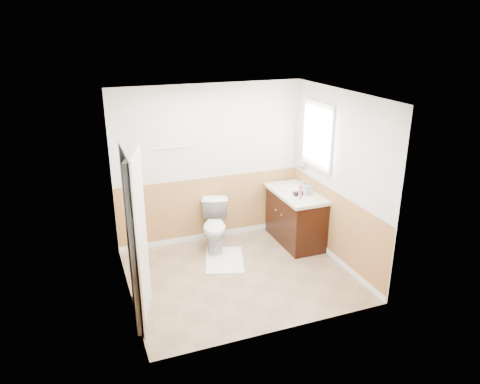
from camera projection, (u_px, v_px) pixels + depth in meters
name	position (u px, v px, depth m)	size (l,w,h in m)	color
floor	(240.00, 275.00, 6.39)	(3.00, 3.00, 0.00)	#8C7051
ceiling	(240.00, 96.00, 5.51)	(3.00, 3.00, 0.00)	white
wall_back	(210.00, 165.00, 7.09)	(3.00, 3.00, 0.00)	silver
wall_front	(283.00, 232.00, 4.81)	(3.00, 3.00, 0.00)	silver
wall_left	(123.00, 208.00, 5.45)	(3.00, 3.00, 0.00)	silver
wall_right	(338.00, 179.00, 6.45)	(3.00, 3.00, 0.00)	silver
wainscot_back	(211.00, 209.00, 7.34)	(3.00, 3.00, 0.00)	#B9894A
wainscot_front	(280.00, 293.00, 5.09)	(3.00, 3.00, 0.00)	#B9894A
wainscot_left	(129.00, 263.00, 5.72)	(2.60, 2.60, 0.00)	#B9894A
wainscot_right	(334.00, 227.00, 6.71)	(2.60, 2.60, 0.00)	#B9894A
toilet	(215.00, 226.00, 7.03)	(0.42, 0.73, 0.75)	silver
bath_mat	(224.00, 260.00, 6.78)	(0.55, 0.80, 0.02)	white
vanity_cabinet	(296.00, 218.00, 7.25)	(0.55, 1.10, 0.80)	black
vanity_knob_left	(282.00, 215.00, 7.01)	(0.03, 0.03, 0.03)	silver
vanity_knob_right	(276.00, 210.00, 7.18)	(0.03, 0.03, 0.03)	silver
countertop	(296.00, 194.00, 7.10)	(0.60, 1.15, 0.05)	silver
sink_basin	(292.00, 188.00, 7.22)	(0.36, 0.36, 0.02)	silver
faucet	(303.00, 183.00, 7.26)	(0.02, 0.02, 0.14)	silver
lotion_bottle	(300.00, 192.00, 6.76)	(0.05, 0.05, 0.22)	#F13E7E
soap_dispenser	(309.00, 188.00, 6.97)	(0.09, 0.09, 0.20)	gray
hair_dryer_body	(298.00, 193.00, 6.94)	(0.07, 0.07, 0.14)	black
hair_dryer_handle	(294.00, 193.00, 7.02)	(0.03, 0.03, 0.07)	black
mirror_panel	(301.00, 141.00, 7.30)	(0.02, 0.35, 0.90)	silver
window_frame	(318.00, 135.00, 6.78)	(0.04, 0.80, 1.00)	white
window_glass	(319.00, 135.00, 6.78)	(0.01, 0.70, 0.90)	white
door	(139.00, 239.00, 5.17)	(0.05, 0.80, 2.04)	white
door_frame	(132.00, 240.00, 5.14)	(0.02, 0.92, 2.10)	white
door_knob	(140.00, 232.00, 5.50)	(0.06, 0.06, 0.06)	silver
towel_bar	(175.00, 147.00, 6.74)	(0.02, 0.02, 0.62)	silver
tp_holder_bar	(206.00, 200.00, 7.19)	(0.02, 0.02, 0.14)	silver
tp_roll	(206.00, 200.00, 7.19)	(0.11, 0.11, 0.10)	white
tp_sheet	(206.00, 206.00, 7.22)	(0.10, 0.01, 0.16)	white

